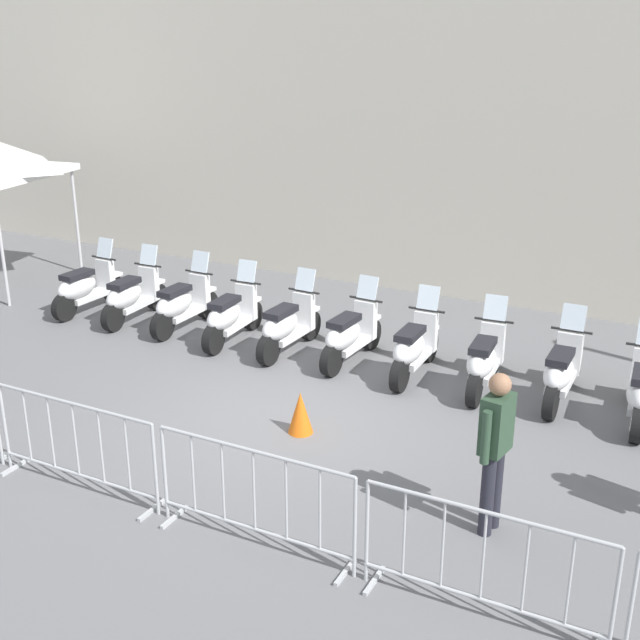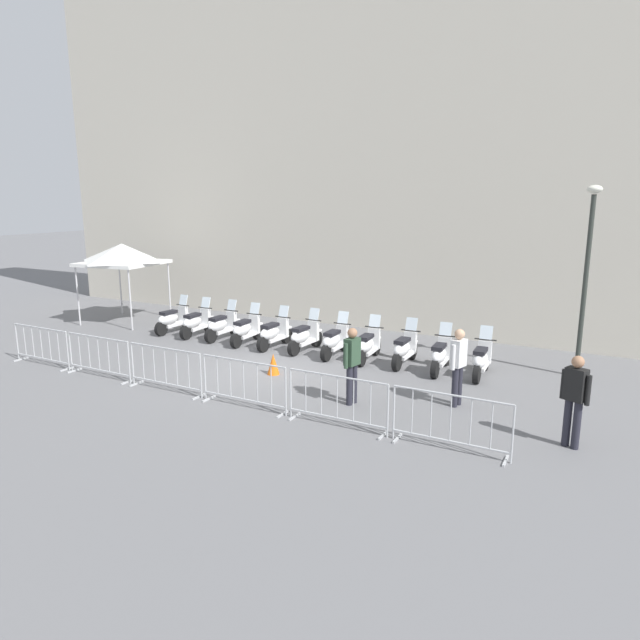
% 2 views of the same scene
% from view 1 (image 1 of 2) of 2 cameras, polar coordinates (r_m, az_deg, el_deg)
% --- Properties ---
extents(ground_plane, '(120.00, 120.00, 0.00)m').
position_cam_1_polar(ground_plane, '(10.71, -2.63, -6.87)').
color(ground_plane, slate).
extents(motorcycle_0, '(0.67, 1.72, 1.24)m').
position_cam_1_polar(motorcycle_0, '(15.03, -16.17, 2.19)').
color(motorcycle_0, black).
rests_on(motorcycle_0, ground).
extents(motorcycle_1, '(0.58, 1.73, 1.24)m').
position_cam_1_polar(motorcycle_1, '(14.35, -13.12, 1.64)').
color(motorcycle_1, black).
rests_on(motorcycle_1, ground).
extents(motorcycle_2, '(0.65, 1.72, 1.24)m').
position_cam_1_polar(motorcycle_2, '(13.76, -9.70, 1.09)').
color(motorcycle_2, black).
rests_on(motorcycle_2, ground).
extents(motorcycle_3, '(0.58, 1.73, 1.24)m').
position_cam_1_polar(motorcycle_3, '(13.09, -6.31, 0.28)').
color(motorcycle_3, black).
rests_on(motorcycle_3, ground).
extents(motorcycle_4, '(0.68, 1.71, 1.24)m').
position_cam_1_polar(motorcycle_4, '(12.59, -2.34, -0.42)').
color(motorcycle_4, black).
rests_on(motorcycle_4, ground).
extents(motorcycle_5, '(0.69, 1.71, 1.24)m').
position_cam_1_polar(motorcycle_5, '(12.21, 2.09, -1.08)').
color(motorcycle_5, black).
rests_on(motorcycle_5, ground).
extents(motorcycle_6, '(0.61, 1.72, 1.24)m').
position_cam_1_polar(motorcycle_6, '(11.79, 6.60, -1.98)').
color(motorcycle_6, black).
rests_on(motorcycle_6, ground).
extents(motorcycle_7, '(0.56, 1.73, 1.24)m').
position_cam_1_polar(motorcycle_7, '(11.51, 11.48, -2.82)').
color(motorcycle_7, black).
rests_on(motorcycle_7, ground).
extents(motorcycle_8, '(0.62, 1.72, 1.24)m').
position_cam_1_polar(motorcycle_8, '(11.39, 16.60, -3.53)').
color(motorcycle_8, black).
rests_on(motorcycle_8, ground).
extents(barrier_segment_2, '(2.16, 0.73, 1.07)m').
position_cam_1_polar(barrier_segment_2, '(9.30, -16.78, -8.54)').
color(barrier_segment_2, '#B2B5B7').
rests_on(barrier_segment_2, ground).
extents(barrier_segment_3, '(2.16, 0.73, 1.07)m').
position_cam_1_polar(barrier_segment_3, '(8.05, -4.65, -12.43)').
color(barrier_segment_3, '#B2B5B7').
rests_on(barrier_segment_3, ground).
extents(barrier_segment_4, '(2.16, 0.73, 1.07)m').
position_cam_1_polar(barrier_segment_4, '(7.30, 11.37, -16.57)').
color(barrier_segment_4, '#B2B5B7').
rests_on(barrier_segment_4, ground).
extents(officer_mid_plaza, '(0.32, 0.53, 1.73)m').
position_cam_1_polar(officer_mid_plaza, '(8.20, 12.22, -8.52)').
color(officer_mid_plaza, '#23232D').
rests_on(officer_mid_plaza, ground).
extents(traffic_cone, '(0.32, 0.32, 0.55)m').
position_cam_1_polar(traffic_cone, '(10.22, -1.39, -6.53)').
color(traffic_cone, orange).
rests_on(traffic_cone, ground).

